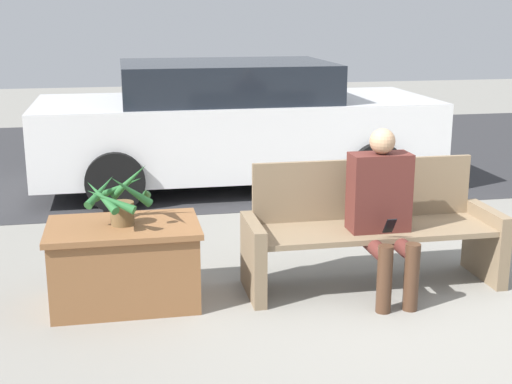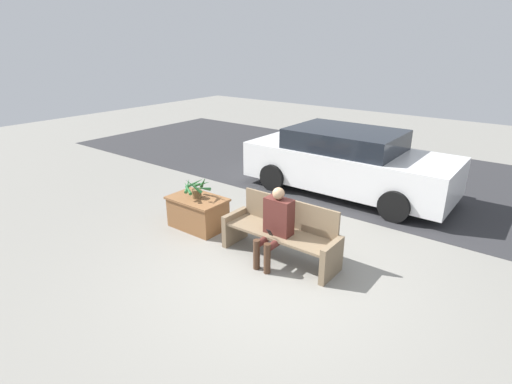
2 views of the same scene
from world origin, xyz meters
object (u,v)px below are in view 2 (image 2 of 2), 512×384
object	(u,v)px
bench	(282,232)
person_seated	(276,223)
potted_plant	(196,188)
parked_car	(347,162)
planter_box	(198,212)

from	to	relation	value
bench	person_seated	xyz separation A→B (m)	(0.01, -0.19, 0.23)
person_seated	potted_plant	xyz separation A→B (m)	(-1.83, 0.15, 0.11)
bench	person_seated	world-z (taller)	person_seated
potted_plant	bench	bearing A→B (deg)	1.39
person_seated	parked_car	distance (m)	3.53
planter_box	bench	bearing A→B (deg)	1.36
bench	potted_plant	world-z (taller)	potted_plant
planter_box	parked_car	world-z (taller)	parked_car
bench	parked_car	size ratio (longest dim) A/B	0.42
potted_plant	parked_car	bearing A→B (deg)	68.37
parked_car	person_seated	bearing A→B (deg)	-81.79
bench	potted_plant	xyz separation A→B (m)	(-1.82, -0.04, 0.34)
planter_box	parked_car	xyz separation A→B (m)	(1.32, 3.34, 0.40)
planter_box	person_seated	bearing A→B (deg)	-4.75
planter_box	potted_plant	world-z (taller)	potted_plant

